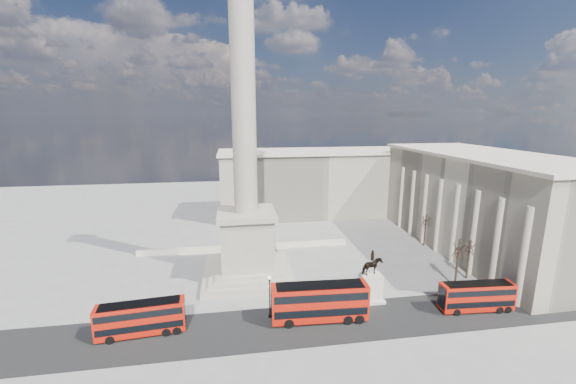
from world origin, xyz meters
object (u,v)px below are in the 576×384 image
Objects in this scene: red_bus_b at (320,302)px; pedestrian_walking at (366,283)px; nelsons_column at (246,198)px; pedestrian_standing at (488,289)px; equestrian_statue at (371,284)px; pedestrian_crossing at (354,287)px; red_bus_a at (142,318)px; red_bus_c at (477,296)px; victorian_lamp at (270,293)px.

red_bus_b is 7.31× the size of pedestrian_walking.
nelsons_column is 38.14m from pedestrian_standing.
pedestrian_walking is (8.82, 7.08, -1.74)m from red_bus_b.
pedestrian_walking is at bearing 79.12° from equestrian_statue.
nelsons_column is at bearing 34.92° from pedestrian_crossing.
red_bus_b is at bearing -6.22° from pedestrian_standing.
red_bus_a is 6.08× the size of pedestrian_walking.
red_bus_c is 5.12× the size of pedestrian_crossing.
pedestrian_crossing is (28.14, 5.72, -1.17)m from red_bus_a.
nelsons_column is 20.96m from pedestrian_crossing.
red_bus_c is at bearing -142.37° from pedestrian_crossing.
red_bus_a is at bearing -178.35° from red_bus_b.
red_bus_a is 0.83× the size of red_bus_b.
red_bus_a is 31.08m from pedestrian_walking.
red_bus_a reaches higher than pedestrian_crossing.
pedestrian_crossing is at bearing -28.64° from nelsons_column.
red_bus_c reaches higher than pedestrian_crossing.
red_bus_c is at bearing -32.60° from pedestrian_walking.
pedestrian_crossing is (-1.52, 2.51, -1.63)m from equestrian_statue.
nelsons_column is 16.08m from victorian_lamp.
pedestrian_walking reaches higher than pedestrian_standing.
red_bus_b is (8.46, -14.37, -10.34)m from nelsons_column.
equestrian_statue reaches higher than pedestrian_walking.
pedestrian_walking is at bearing -92.64° from pedestrian_crossing.
equestrian_statue is 4.97× the size of pedestrian_standing.
pedestrian_walking is at bearing -26.48° from pedestrian_standing.
red_bus_a is at bearing -178.19° from red_bus_c.
victorian_lamp is at bearing -171.99° from equestrian_statue.
pedestrian_standing is (47.32, 2.47, -1.37)m from red_bus_a.
victorian_lamp is (-27.32, 2.52, 1.36)m from red_bus_c.
red_bus_c is at bearing -5.27° from victorian_lamp.
red_bus_b reaches higher than pedestrian_crossing.
red_bus_c is 14.72m from pedestrian_walking.
victorian_lamp is 32.15m from pedestrian_standing.
victorian_lamp reaches higher than red_bus_b.
red_bus_c is (29.58, -15.29, -10.86)m from nelsons_column.
red_bus_b reaches higher than red_bus_a.
red_bus_a is 6.69× the size of pedestrian_standing.
nelsons_column is 4.08× the size of red_bus_b.
equestrian_statue is at bearing 164.29° from red_bus_c.
victorian_lamp is 3.47× the size of pedestrian_walking.
nelsons_column is at bearing 156.25° from red_bus_c.
victorian_lamp is at bearing -79.97° from nelsons_column.
equestrian_statue is (-12.96, 4.54, 0.53)m from red_bus_c.
red_bus_b is 6.46m from victorian_lamp.
red_bus_b is 11.45m from pedestrian_walking.
nelsons_column reaches higher than pedestrian_crossing.
red_bus_c is at bearing 0.19° from red_bus_b.
pedestrian_standing is at bearing -2.42° from equestrian_statue.
red_bus_b is 1.25× the size of red_bus_c.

